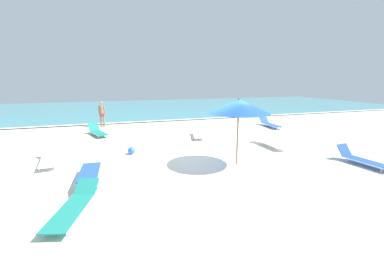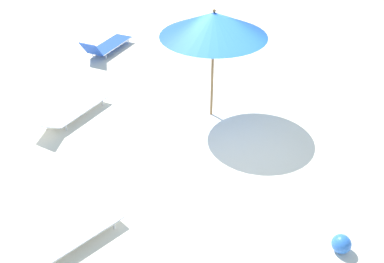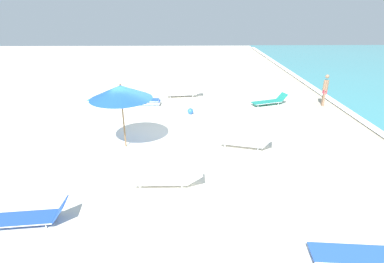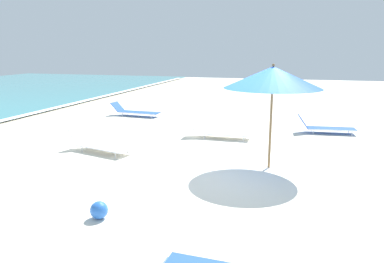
{
  "view_description": "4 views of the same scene",
  "coord_description": "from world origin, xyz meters",
  "px_view_note": "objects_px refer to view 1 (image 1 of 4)",
  "views": [
    {
      "loc": [
        -3.78,
        -9.42,
        3.27
      ],
      "look_at": [
        -0.04,
        1.98,
        0.8
      ],
      "focal_mm": 24.0,
      "sensor_mm": 36.0,
      "label": 1
    },
    {
      "loc": [
        -3.19,
        7.01,
        5.52
      ],
      "look_at": [
        0.37,
        0.91,
        0.7
      ],
      "focal_mm": 40.0,
      "sensor_mm": 36.0,
      "label": 2
    },
    {
      "loc": [
        11.77,
        1.62,
        5.32
      ],
      "look_at": [
        1.01,
        1.81,
        0.7
      ],
      "focal_mm": 28.0,
      "sensor_mm": 36.0,
      "label": 3
    },
    {
      "loc": [
        -8.37,
        -1.46,
        2.93
      ],
      "look_at": [
        1.03,
        1.21,
        0.77
      ],
      "focal_mm": 35.0,
      "sensor_mm": 36.0,
      "label": 4
    }
  ],
  "objects_px": {
    "beach_umbrella": "(239,106)",
    "sun_lounger_mid_beach_pair_a": "(49,158)",
    "beachgoer_wading_adult": "(102,112)",
    "sun_lounger_near_water_right": "(270,124)",
    "sun_lounger_mid_beach_solo": "(270,142)",
    "lounger_stack": "(90,176)",
    "sun_lounger_under_umbrella": "(198,133)",
    "sun_lounger_beside_umbrella": "(362,159)",
    "sun_lounger_near_water_left": "(98,132)",
    "beach_ball": "(131,151)",
    "sun_lounger_mid_beach_pair_b": "(74,206)"
  },
  "relations": [
    {
      "from": "sun_lounger_mid_beach_pair_b",
      "to": "beachgoer_wading_adult",
      "type": "height_order",
      "value": "beachgoer_wading_adult"
    },
    {
      "from": "sun_lounger_near_water_left",
      "to": "sun_lounger_mid_beach_solo",
      "type": "relative_size",
      "value": 1.01
    },
    {
      "from": "lounger_stack",
      "to": "sun_lounger_beside_umbrella",
      "type": "distance_m",
      "value": 10.05
    },
    {
      "from": "beach_umbrella",
      "to": "sun_lounger_mid_beach_pair_a",
      "type": "relative_size",
      "value": 1.17
    },
    {
      "from": "lounger_stack",
      "to": "sun_lounger_under_umbrella",
      "type": "bearing_deg",
      "value": 44.21
    },
    {
      "from": "sun_lounger_mid_beach_pair_a",
      "to": "sun_lounger_near_water_left",
      "type": "bearing_deg",
      "value": 64.56
    },
    {
      "from": "sun_lounger_near_water_right",
      "to": "beachgoer_wading_adult",
      "type": "distance_m",
      "value": 11.66
    },
    {
      "from": "beach_umbrella",
      "to": "sun_lounger_near_water_left",
      "type": "relative_size",
      "value": 1.2
    },
    {
      "from": "lounger_stack",
      "to": "beachgoer_wading_adult",
      "type": "height_order",
      "value": "beachgoer_wading_adult"
    },
    {
      "from": "sun_lounger_beside_umbrella",
      "to": "sun_lounger_near_water_right",
      "type": "height_order",
      "value": "sun_lounger_beside_umbrella"
    },
    {
      "from": "sun_lounger_beside_umbrella",
      "to": "sun_lounger_mid_beach_pair_b",
      "type": "xyz_separation_m",
      "value": [
        -10.16,
        -0.53,
        -0.02
      ]
    },
    {
      "from": "sun_lounger_near_water_left",
      "to": "beach_ball",
      "type": "relative_size",
      "value": 6.81
    },
    {
      "from": "sun_lounger_under_umbrella",
      "to": "beach_ball",
      "type": "distance_m",
      "value": 4.53
    },
    {
      "from": "beach_umbrella",
      "to": "beach_ball",
      "type": "xyz_separation_m",
      "value": [
        -3.78,
        2.65,
        -2.1
      ]
    },
    {
      "from": "lounger_stack",
      "to": "sun_lounger_near_water_right",
      "type": "distance_m",
      "value": 12.96
    },
    {
      "from": "sun_lounger_near_water_left",
      "to": "beachgoer_wading_adult",
      "type": "distance_m",
      "value": 3.06
    },
    {
      "from": "sun_lounger_near_water_left",
      "to": "sun_lounger_mid_beach_pair_b",
      "type": "bearing_deg",
      "value": -110.29
    },
    {
      "from": "lounger_stack",
      "to": "sun_lounger_beside_umbrella",
      "type": "bearing_deg",
      "value": -6.49
    },
    {
      "from": "sun_lounger_near_water_right",
      "to": "sun_lounger_mid_beach_pair_a",
      "type": "xyz_separation_m",
      "value": [
        -12.9,
        -4.03,
        -0.0
      ]
    },
    {
      "from": "sun_lounger_mid_beach_pair_b",
      "to": "beach_umbrella",
      "type": "bearing_deg",
      "value": 36.27
    },
    {
      "from": "sun_lounger_mid_beach_pair_a",
      "to": "beach_ball",
      "type": "xyz_separation_m",
      "value": [
        3.17,
        0.31,
        -0.05
      ]
    },
    {
      "from": "beach_umbrella",
      "to": "sun_lounger_mid_beach_solo",
      "type": "relative_size",
      "value": 1.21
    },
    {
      "from": "sun_lounger_under_umbrella",
      "to": "sun_lounger_near_water_right",
      "type": "height_order",
      "value": "sun_lounger_under_umbrella"
    },
    {
      "from": "beachgoer_wading_adult",
      "to": "sun_lounger_near_water_right",
      "type": "bearing_deg",
      "value": 172.09
    },
    {
      "from": "sun_lounger_beside_umbrella",
      "to": "sun_lounger_mid_beach_pair_a",
      "type": "xyz_separation_m",
      "value": [
        -11.52,
        3.94,
        -0.01
      ]
    },
    {
      "from": "sun_lounger_near_water_right",
      "to": "sun_lounger_near_water_left",
      "type": "bearing_deg",
      "value": -179.15
    },
    {
      "from": "sun_lounger_under_umbrella",
      "to": "sun_lounger_mid_beach_pair_a",
      "type": "relative_size",
      "value": 0.94
    },
    {
      "from": "beach_umbrella",
      "to": "sun_lounger_mid_beach_pair_a",
      "type": "distance_m",
      "value": 7.62
    },
    {
      "from": "sun_lounger_beside_umbrella",
      "to": "sun_lounger_mid_beach_pair_a",
      "type": "height_order",
      "value": "sun_lounger_beside_umbrella"
    },
    {
      "from": "sun_lounger_mid_beach_solo",
      "to": "beachgoer_wading_adult",
      "type": "height_order",
      "value": "beachgoer_wading_adult"
    },
    {
      "from": "beach_umbrella",
      "to": "beachgoer_wading_adult",
      "type": "xyz_separation_m",
      "value": [
        -5.07,
        10.11,
        -1.26
      ]
    },
    {
      "from": "sun_lounger_mid_beach_pair_b",
      "to": "sun_lounger_beside_umbrella",
      "type": "bearing_deg",
      "value": 18.42
    },
    {
      "from": "beach_umbrella",
      "to": "sun_lounger_mid_beach_pair_a",
      "type": "xyz_separation_m",
      "value": [
        -6.96,
        2.34,
        -2.05
      ]
    },
    {
      "from": "beach_umbrella",
      "to": "sun_lounger_near_water_left",
      "type": "height_order",
      "value": "beach_umbrella"
    },
    {
      "from": "lounger_stack",
      "to": "sun_lounger_near_water_left",
      "type": "relative_size",
      "value": 0.89
    },
    {
      "from": "sun_lounger_under_umbrella",
      "to": "sun_lounger_near_water_left",
      "type": "height_order",
      "value": "sun_lounger_under_umbrella"
    },
    {
      "from": "lounger_stack",
      "to": "sun_lounger_mid_beach_pair_b",
      "type": "distance_m",
      "value": 2.16
    },
    {
      "from": "sun_lounger_under_umbrella",
      "to": "beach_umbrella",
      "type": "bearing_deg",
      "value": -76.55
    },
    {
      "from": "sun_lounger_mid_beach_solo",
      "to": "beach_ball",
      "type": "xyz_separation_m",
      "value": [
        -6.59,
        0.76,
        -0.05
      ]
    },
    {
      "from": "beach_ball",
      "to": "lounger_stack",
      "type": "bearing_deg",
      "value": -120.78
    },
    {
      "from": "beach_umbrella",
      "to": "lounger_stack",
      "type": "bearing_deg",
      "value": 179.86
    },
    {
      "from": "sun_lounger_near_water_left",
      "to": "beach_ball",
      "type": "distance_m",
      "value": 4.77
    },
    {
      "from": "sun_lounger_mid_beach_pair_b",
      "to": "beachgoer_wading_adult",
      "type": "bearing_deg",
      "value": 102.99
    },
    {
      "from": "sun_lounger_near_water_left",
      "to": "sun_lounger_under_umbrella",
      "type": "bearing_deg",
      "value": -41.17
    },
    {
      "from": "sun_lounger_beside_umbrella",
      "to": "beachgoer_wading_adult",
      "type": "distance_m",
      "value": 15.19
    },
    {
      "from": "sun_lounger_near_water_left",
      "to": "sun_lounger_mid_beach_solo",
      "type": "height_order",
      "value": "sun_lounger_near_water_left"
    },
    {
      "from": "sun_lounger_beside_umbrella",
      "to": "sun_lounger_mid_beach_pair_b",
      "type": "relative_size",
      "value": 0.85
    },
    {
      "from": "sun_lounger_under_umbrella",
      "to": "sun_lounger_beside_umbrella",
      "type": "height_order",
      "value": "sun_lounger_beside_umbrella"
    },
    {
      "from": "sun_lounger_under_umbrella",
      "to": "sun_lounger_mid_beach_solo",
      "type": "height_order",
      "value": "sun_lounger_under_umbrella"
    },
    {
      "from": "sun_lounger_mid_beach_pair_b",
      "to": "beach_ball",
      "type": "distance_m",
      "value": 5.11
    }
  ]
}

